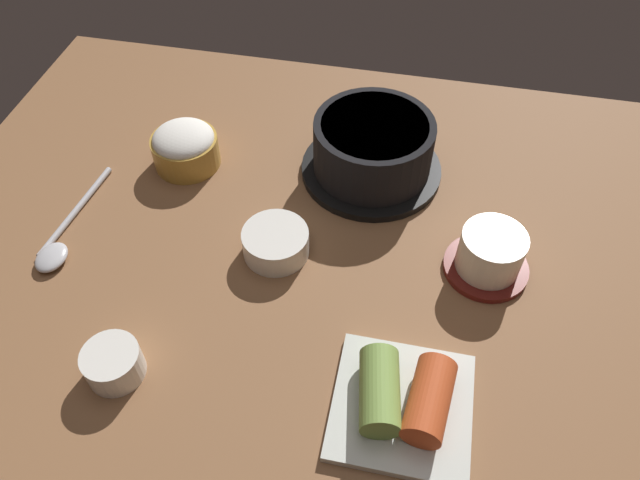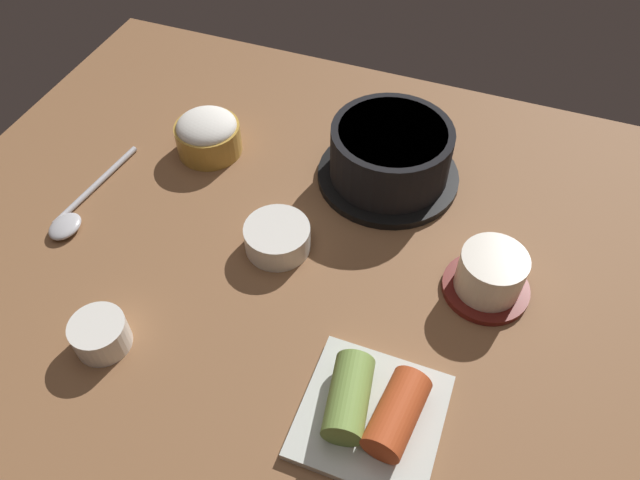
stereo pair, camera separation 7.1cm
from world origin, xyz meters
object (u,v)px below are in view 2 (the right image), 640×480
Objects in this scene: stone_pot at (390,155)px; side_bowl_near at (100,334)px; rice_bowl at (208,134)px; spoon at (76,212)px; banchan_cup_center at (277,237)px; tea_cup_with_saucer at (491,272)px; kimchi_plate at (372,410)px.

stone_pot reaches higher than side_bowl_near.
rice_bowl is 1.51× the size of side_bowl_near.
banchan_cup_center is at bearing 9.12° from spoon.
banchan_cup_center is at bearing -119.21° from stone_pot.
banchan_cup_center is 26.87cm from spoon.
tea_cup_with_saucer is at bearing -13.95° from rice_bowl.
rice_bowl reaches higher than spoon.
kimchi_plate is at bearing -16.50° from spoon.
stone_pot reaches higher than rice_bowl.
stone_pot is 41.84cm from side_bowl_near.
spoon is at bearing 163.50° from kimchi_plate.
kimchi_plate is 0.75× the size of spoon.
spoon is (-35.74, -20.78, -3.57)cm from stone_pot.
rice_bowl is 0.90× the size of tea_cup_with_saucer.
tea_cup_with_saucer is (15.98, -13.62, -1.32)cm from stone_pot.
rice_bowl is 1.13× the size of banchan_cup_center.
rice_bowl is at bearing 137.81° from kimchi_plate.
side_bowl_near is at bearing -83.27° from rice_bowl.
banchan_cup_center reaches higher than spoon.
side_bowl_near is 0.33× the size of spoon.
spoon is (-14.17, 15.01, -1.34)cm from side_bowl_near.
side_bowl_near is (3.83, -32.45, -1.02)cm from rice_bowl.
side_bowl_near reaches higher than spoon.
rice_bowl reaches higher than kimchi_plate.
side_bowl_near is at bearing -122.62° from banchan_cup_center.
kimchi_plate is 29.84cm from side_bowl_near.
rice_bowl is 0.66× the size of kimchi_plate.
tea_cup_with_saucer is 52.26cm from spoon.
stone_pot is 1.03× the size of spoon.
tea_cup_with_saucer reaches higher than spoon.
tea_cup_with_saucer is at bearing 6.58° from banchan_cup_center.
stone_pot is at bearing 103.65° from kimchi_plate.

